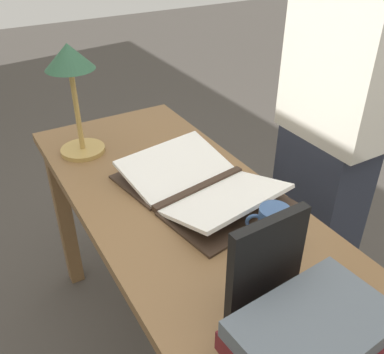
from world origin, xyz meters
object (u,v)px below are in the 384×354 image
book_standing_upright (266,268)px  person_reader (332,128)px  open_book (200,185)px  coffee_mug (272,224)px  reading_lamp (71,74)px  book_stack_tall (310,342)px

book_standing_upright → person_reader: (0.42, -0.62, -0.02)m
open_book → person_reader: size_ratio=0.31×
open_book → coffee_mug: bearing=179.6°
book_standing_upright → person_reader: person_reader is taller
book_standing_upright → reading_lamp: 0.91m
book_standing_upright → book_stack_tall: bearing=173.6°
book_stack_tall → reading_lamp: size_ratio=0.78×
open_book → book_standing_upright: size_ratio=2.18×
book_standing_upright → person_reader: bearing=-58.0°
coffee_mug → reading_lamp: bearing=21.3°
open_book → book_standing_upright: (-0.46, 0.12, 0.10)m
book_standing_upright → person_reader: 0.75m
open_book → reading_lamp: reading_lamp is taller
book_standing_upright → coffee_mug: size_ratio=2.48×
book_stack_tall → person_reader: 0.86m
book_stack_tall → book_standing_upright: size_ratio=1.21×
book_stack_tall → book_standing_upright: (0.15, -0.01, 0.05)m
person_reader → book_stack_tall: bearing=-47.8°
open_book → person_reader: (-0.04, -0.50, 0.09)m
book_stack_tall → coffee_mug: size_ratio=3.00×
book_standing_upright → reading_lamp: bearing=4.9°
reading_lamp → coffee_mug: (-0.72, -0.28, -0.24)m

